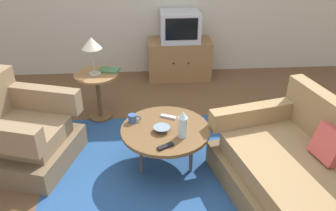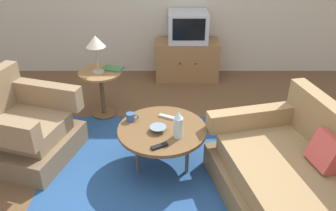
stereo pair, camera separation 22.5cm
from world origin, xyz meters
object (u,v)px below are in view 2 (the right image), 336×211
Objects in this scene: mug at (132,117)px; bowl at (159,129)px; book at (115,68)px; tv_stand at (189,60)px; vase at (180,125)px; tv_remote_dark at (161,146)px; armchair at (23,129)px; tv_remote_silver at (168,117)px; side_table at (103,84)px; couch at (306,194)px; table_lamp at (97,43)px; coffee_table at (163,131)px; television at (190,27)px.

mug reaches higher than bowl.
mug is 0.46× the size of book.
tv_stand is 3.54× the size of vase.
tv_remote_dark is 0.59× the size of book.
mug is (-0.65, -1.95, 0.19)m from tv_stand.
armchair is 6.67× the size of tv_remote_silver.
vase is (-0.19, -2.24, 0.27)m from tv_stand.
side_table is 0.64× the size of tv_stand.
couch is 7.30× the size of book.
mug is (-0.46, 0.28, -0.09)m from vase.
armchair is at bearing -130.50° from table_lamp.
coffee_table is 1.45× the size of side_table.
tv_remote_dark is at bearing -85.87° from bowl.
side_table is at bearing 69.20° from table_lamp.
tv_stand is 5.87× the size of tv_remote_dark.
armchair reaches higher than couch.
tv_stand is 5.65× the size of tv_remote_silver.
book is at bearing 83.38° from tv_remote_dark.
television is (1.09, 1.10, 0.37)m from side_table.
tv_remote_dark is (0.29, -0.44, -0.03)m from mug.
side_table is 1.60m from television.
table_lamp is 2.73× the size of tv_remote_silver.
coffee_table is at bearing 45.38° from couch.
vase is at bearing -51.56° from side_table.
tv_stand is 1.43m from book.
tv_remote_silver is at bearing 71.35° from bowl.
television reaches higher than tv_stand.
tv_stand is (1.09, 1.10, -0.13)m from side_table.
couch is 2.30× the size of coffee_table.
television reaches higher than side_table.
armchair is 6.86× the size of bowl.
couch is 2.12× the size of tv_stand.
book is (-0.59, 1.36, 0.15)m from tv_remote_dark.
television reaches higher than couch.
bowl is at bearing 152.81° from vase.
armchair is at bearing -132.84° from tv_stand.
armchair is 2.45× the size of table_lamp.
television reaches higher than book.
coffee_table is 1.91× the size of table_lamp.
television is at bearing 62.02° from book.
vase is at bearing -43.30° from coffee_table.
tv_stand is (0.34, 2.09, -0.12)m from coffee_table.
table_lamp is 3.60× the size of mug.
tv_remote_silver is 0.61× the size of book.
coffee_table is 0.20m from tv_remote_silver.
mug is at bearing 155.98° from coffee_table.
side_table is at bearing 161.06° from tv_remote_silver.
table_lamp is at bearing 162.40° from tv_remote_silver.
book reaches higher than mug.
side_table is 0.96m from mug.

